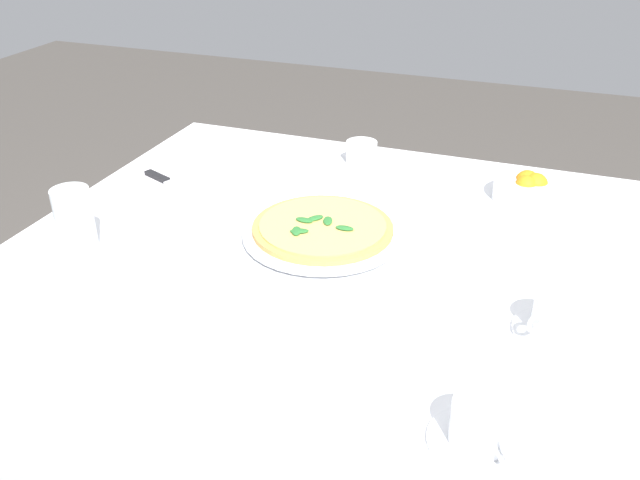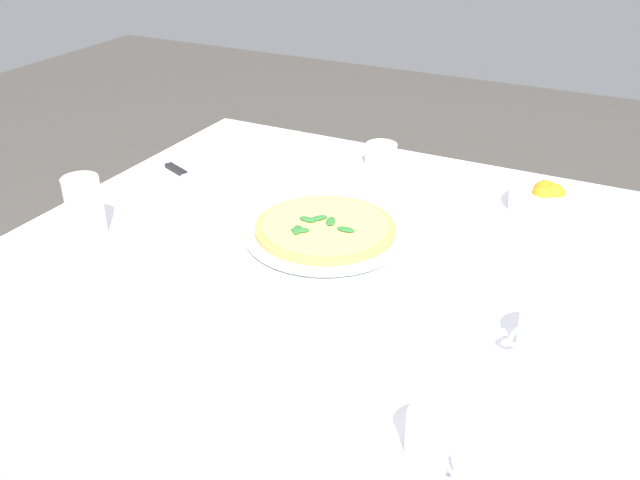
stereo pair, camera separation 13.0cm
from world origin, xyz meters
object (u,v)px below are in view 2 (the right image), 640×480
Objects in this scene: pizza_plate at (325,233)px; dinner_knife at (187,176)px; coffee_cup_near_left at (381,156)px; coffee_cup_far_left at (436,439)px; pizza at (325,227)px; water_glass_right_edge at (85,212)px; napkin_folded at (187,182)px; citrus_bowl at (546,199)px; coffee_cup_back_corner at (543,333)px.

dinner_knife reaches higher than pizza_plate.
coffee_cup_far_left is at bearing -63.59° from coffee_cup_near_left.
pizza_plate is at bearing 130.00° from coffee_cup_far_left.
pizza is (-0.00, -0.00, 0.01)m from pizza_plate.
napkin_folded is (0.03, 0.29, -0.04)m from water_glass_right_edge.
napkin_folded is (-0.39, 0.08, -0.00)m from pizza_plate.
coffee_cup_near_left is 0.88× the size of citrus_bowl.
citrus_bowl is (-0.09, 0.49, -0.00)m from coffee_cup_back_corner.
pizza is at bearing -84.20° from coffee_cup_near_left.
coffee_cup_far_left is 0.52× the size of napkin_folded.
citrus_bowl reaches higher than coffee_cup_near_left.
pizza reaches higher than dinner_knife.
water_glass_right_edge reaches higher than pizza.
coffee_cup_back_corner is at bearing 74.65° from coffee_cup_far_left.
coffee_cup_back_corner is (0.45, -0.17, 0.02)m from pizza_plate.
citrus_bowl reaches higher than dinner_knife.
dinner_knife is (-0.39, 0.08, -0.00)m from pizza.
pizza is 2.14× the size of coffee_cup_back_corner.
coffee_cup_far_left is at bearing -105.35° from coffee_cup_back_corner.
napkin_folded is (-0.84, 0.25, -0.02)m from coffee_cup_back_corner.
pizza is 0.39m from coffee_cup_near_left.
dinner_knife is (0.00, -0.00, 0.01)m from napkin_folded.
napkin_folded is 1.67× the size of citrus_bowl.
citrus_bowl is (0.36, 0.32, 0.00)m from pizza.
coffee_cup_near_left is 0.70m from water_glass_right_edge.
coffee_cup_near_left reaches higher than napkin_folded.
water_glass_right_edge is (-0.38, -0.59, 0.03)m from coffee_cup_near_left.
water_glass_right_edge is (-0.79, 0.24, 0.03)m from coffee_cup_far_left.
coffee_cup_far_left is 0.93m from napkin_folded.
dinner_knife reaches higher than napkin_folded.
pizza_plate is 0.58m from coffee_cup_far_left.
coffee_cup_near_left is 0.53× the size of napkin_folded.
coffee_cup_back_corner reaches higher than dinner_knife.
pizza_plate is at bearing 25.79° from water_glass_right_edge.
water_glass_right_edge reaches higher than coffee_cup_near_left.
pizza_plate is 2.40× the size of coffee_cup_near_left.
pizza is 2.11× the size of coffee_cup_near_left.
water_glass_right_edge is (-0.42, -0.20, 0.04)m from pizza_plate.
water_glass_right_edge is at bearing -77.07° from napkin_folded.
coffee_cup_far_left and citrus_bowl have the same top height.
pizza is 0.48m from coffee_cup_back_corner.
dinner_knife is at bearing 168.33° from pizza_plate.
pizza_plate is 0.01m from pizza.
water_glass_right_edge reaches higher than citrus_bowl.
citrus_bowl is at bearing 41.49° from pizza_plate.
coffee_cup_near_left is 0.47m from dinner_knife.
coffee_cup_far_left is at bearing -49.96° from pizza.
water_glass_right_edge is 0.94m from citrus_bowl.
dinner_knife is 0.79m from citrus_bowl.
pizza is at bearing 6.67° from napkin_folded.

